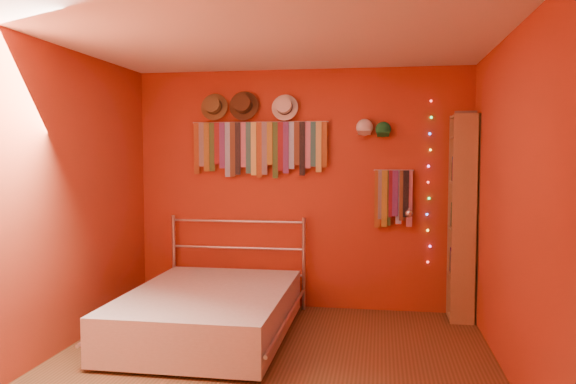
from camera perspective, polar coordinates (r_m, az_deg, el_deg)
The scene contains 16 objects.
ground at distance 4.46m, azimuth -2.08°, elevation -17.43°, with size 3.50×3.50×0.00m, color #543A1C.
back_wall at distance 5.90m, azimuth 1.28°, elevation 0.26°, with size 3.50×0.02×2.50m, color maroon.
right_wall at distance 4.19m, azimuth 22.01°, elevation -1.49°, with size 0.02×3.50×2.50m, color maroon.
left_wall at distance 4.84m, azimuth -22.88°, elevation -0.83°, with size 0.02×3.50×2.50m, color maroon.
ceiling at distance 4.25m, azimuth -2.17°, elevation 15.80°, with size 3.50×3.50×0.02m, color white.
tie_rack at distance 5.90m, azimuth -3.01°, elevation 4.70°, with size 1.45×0.03×0.59m.
small_tie_rack at distance 5.78m, azimuth 10.63°, elevation -0.37°, with size 0.40×0.03×0.59m.
fedora_olive at distance 6.01m, azimuth -7.59°, elevation 8.67°, with size 0.29×0.16×0.29m.
fedora_brown at distance 5.92m, azimuth -4.59°, elevation 8.84°, with size 0.31×0.17×0.31m.
fedora_white at distance 5.84m, azimuth -0.38°, elevation 8.69°, with size 0.28×0.15×0.27m.
cap_white at distance 5.78m, azimuth 7.78°, elevation 6.51°, with size 0.18×0.22×0.18m.
cap_green at distance 5.78m, azimuth 9.64°, elevation 6.27°, with size 0.17×0.21×0.17m.
fairy_lights at distance 5.81m, azimuth 14.14°, elevation 0.96°, with size 0.06×0.02×1.65m.
reading_lamp at distance 5.61m, azimuth 12.18°, elevation -2.11°, with size 0.08×0.32×0.10m.
bookshelf at distance 5.70m, azimuth 17.69°, elevation -2.40°, with size 0.25×0.34×2.00m.
bed at distance 5.14m, azimuth -8.02°, elevation -11.94°, with size 1.46×2.00×0.96m.
Camera 1 is at (0.83, -4.08, 1.62)m, focal length 35.00 mm.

